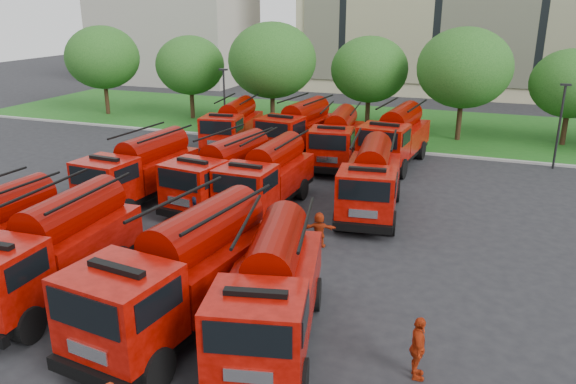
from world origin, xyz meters
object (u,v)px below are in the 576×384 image
(firefighter_1, at_px, (84,332))
(firefighter_5, at_px, (319,246))
(fire_truck_4, at_px, (140,170))
(fire_truck_7, at_px, (371,179))
(fire_truck_2, at_px, (182,272))
(fire_truck_6, at_px, (267,176))
(fire_truck_11, at_px, (395,137))
(firefighter_3, at_px, (297,296))
(firefighter_4, at_px, (198,229))
(fire_truck_3, at_px, (271,289))
(fire_truck_10, at_px, (338,138))
(fire_truck_8, at_px, (233,126))
(firefighter_2, at_px, (415,377))
(fire_truck_1, at_px, (52,249))
(fire_truck_9, at_px, (298,128))
(fire_truck_5, at_px, (224,172))

(firefighter_1, height_order, firefighter_5, firefighter_1)
(fire_truck_4, bearing_deg, fire_truck_7, 16.52)
(fire_truck_2, xyz_separation_m, fire_truck_7, (3.26, 11.76, -0.16))
(fire_truck_6, height_order, firefighter_5, fire_truck_6)
(fire_truck_11, bearing_deg, firefighter_3, -84.94)
(fire_truck_11, height_order, firefighter_4, fire_truck_11)
(fire_truck_2, xyz_separation_m, firefighter_1, (-2.70, -1.46, -1.80))
(firefighter_3, bearing_deg, fire_truck_4, -41.39)
(fire_truck_11, height_order, firefighter_5, fire_truck_11)
(fire_truck_3, relative_size, fire_truck_10, 1.02)
(fire_truck_8, xyz_separation_m, firefighter_4, (4.77, -13.70, -1.60))
(fire_truck_3, relative_size, firefighter_5, 5.03)
(fire_truck_2, height_order, firefighter_2, fire_truck_2)
(fire_truck_11, bearing_deg, fire_truck_1, -105.82)
(fire_truck_10, distance_m, firefighter_2, 21.02)
(fire_truck_8, bearing_deg, firefighter_1, -83.52)
(fire_truck_4, height_order, fire_truck_9, fire_truck_9)
(firefighter_3, height_order, firefighter_4, firefighter_4)
(fire_truck_3, xyz_separation_m, firefighter_4, (-6.23, 6.72, -1.64))
(fire_truck_2, bearing_deg, fire_truck_10, 98.59)
(fire_truck_2, height_order, firefighter_4, fire_truck_2)
(fire_truck_7, bearing_deg, fire_truck_5, -176.41)
(fire_truck_3, bearing_deg, firefighter_5, 82.49)
(fire_truck_2, distance_m, firefighter_1, 3.56)
(fire_truck_3, relative_size, fire_truck_7, 1.01)
(fire_truck_3, height_order, fire_truck_10, fire_truck_3)
(fire_truck_4, relative_size, fire_truck_9, 0.95)
(firefighter_2, xyz_separation_m, firefighter_4, (-10.57, 7.14, 0.00))
(fire_truck_1, bearing_deg, firefighter_1, -36.73)
(fire_truck_10, xyz_separation_m, firefighter_4, (-2.95, -12.38, -1.63))
(fire_truck_4, xyz_separation_m, fire_truck_5, (4.12, 1.01, -0.00))
(fire_truck_4, height_order, firefighter_4, fire_truck_4)
(fire_truck_9, bearing_deg, fire_truck_1, -87.31)
(fire_truck_9, bearing_deg, fire_truck_2, -73.33)
(fire_truck_6, distance_m, fire_truck_9, 10.48)
(fire_truck_1, height_order, fire_truck_4, fire_truck_1)
(fire_truck_1, height_order, firefighter_3, fire_truck_1)
(fire_truck_6, xyz_separation_m, fire_truck_11, (4.43, 9.89, 0.14))
(fire_truck_6, bearing_deg, fire_truck_11, 67.70)
(fire_truck_4, distance_m, firefighter_4, 5.36)
(fire_truck_5, relative_size, firefighter_5, 4.96)
(fire_truck_1, relative_size, firefighter_4, 4.63)
(fire_truck_3, bearing_deg, fire_truck_9, 94.29)
(firefighter_5, bearing_deg, firefighter_3, 82.86)
(fire_truck_9, relative_size, fire_truck_11, 0.98)
(fire_truck_6, xyz_separation_m, firefighter_5, (3.74, -3.56, -1.61))
(fire_truck_2, xyz_separation_m, firefighter_4, (-3.42, 6.98, -1.80))
(fire_truck_4, xyz_separation_m, firefighter_1, (5.21, -10.85, -1.64))
(fire_truck_8, xyz_separation_m, firefighter_3, (10.88, -17.82, -1.60))
(fire_truck_6, relative_size, fire_truck_9, 0.92)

